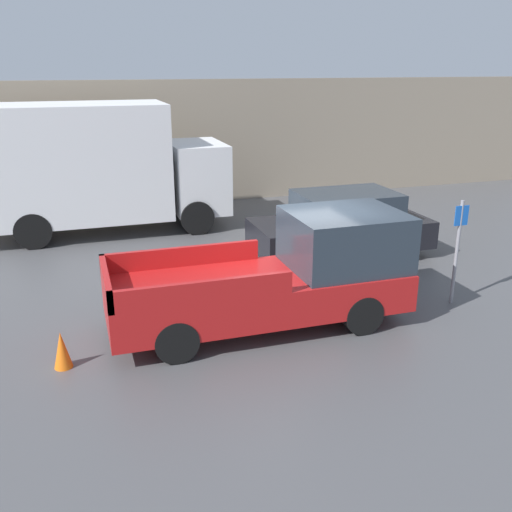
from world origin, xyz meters
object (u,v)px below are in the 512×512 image
at_px(parking_sign, 457,246).
at_px(traffic_cone, 62,350).
at_px(delivery_truck, 90,166).
at_px(pickup_truck, 285,275).
at_px(car, 342,225).

relative_size(parking_sign, traffic_cone, 3.44).
height_order(delivery_truck, parking_sign, delivery_truck).
distance_m(pickup_truck, car, 4.26).
bearing_deg(pickup_truck, traffic_cone, -173.04).
distance_m(pickup_truck, parking_sign, 3.61).
height_order(delivery_truck, traffic_cone, delivery_truck).
height_order(pickup_truck, traffic_cone, pickup_truck).
distance_m(pickup_truck, traffic_cone, 4.10).
relative_size(pickup_truck, traffic_cone, 8.75).
relative_size(pickup_truck, parking_sign, 2.55).
xyz_separation_m(parking_sign, traffic_cone, (-7.61, -0.30, -0.91)).
height_order(car, delivery_truck, delivery_truck).
relative_size(pickup_truck, car, 1.24).
xyz_separation_m(car, delivery_truck, (-5.84, 4.24, 1.11)).
bearing_deg(parking_sign, car, 103.76).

